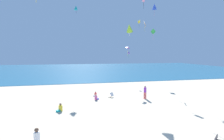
% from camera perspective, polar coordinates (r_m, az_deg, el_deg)
% --- Properties ---
extents(ground_plane, '(120.00, 120.00, 0.00)m').
position_cam_1_polar(ground_plane, '(21.57, -2.50, -9.89)').
color(ground_plane, beige).
extents(ocean_water, '(120.00, 60.00, 0.05)m').
position_cam_1_polar(ocean_water, '(61.35, -8.13, 0.36)').
color(ocean_water, '#236084').
rests_on(ocean_water, ground_plane).
extents(beach_chair_near_camera, '(0.79, 0.79, 0.57)m').
position_cam_1_polar(beach_chair_near_camera, '(13.14, 34.19, -20.32)').
color(beach_chair_near_camera, black).
rests_on(beach_chair_near_camera, ground_plane).
extents(beach_chair_mid_beach, '(0.83, 0.84, 0.63)m').
position_cam_1_polar(beach_chair_mid_beach, '(21.63, -0.33, -9.02)').
color(beach_chair_mid_beach, white).
rests_on(beach_chair_mid_beach, ground_plane).
extents(person_0, '(0.47, 0.47, 1.72)m').
position_cam_1_polar(person_0, '(10.63, -25.55, -21.99)').
color(person_0, orange).
rests_on(person_0, ground_plane).
extents(person_1, '(0.55, 0.35, 0.65)m').
position_cam_1_polar(person_1, '(22.32, -6.07, -8.74)').
color(person_1, red).
rests_on(person_1, ground_plane).
extents(person_2, '(0.45, 0.45, 1.72)m').
position_cam_1_polar(person_2, '(21.15, 11.91, -7.55)').
color(person_2, red).
rests_on(person_2, ground_plane).
extents(person_3, '(0.72, 0.70, 0.83)m').
position_cam_1_polar(person_3, '(17.41, -18.29, -13.03)').
color(person_3, yellow).
rests_on(person_3, ground_plane).
extents(person_4, '(0.65, 0.61, 0.73)m').
position_cam_1_polar(person_4, '(20.52, -5.77, -9.95)').
color(person_4, '#D8599E').
rests_on(person_4, ground_plane).
extents(kite_blue, '(1.22, 1.28, 2.12)m').
position_cam_1_polar(kite_blue, '(29.21, 15.13, 21.27)').
color(kite_blue, blue).
extents(kite_lime, '(1.28, 1.44, 1.68)m').
position_cam_1_polar(kite_lime, '(20.57, 6.31, 14.88)').
color(kite_lime, '#99DB33').
extents(kite_yellow, '(0.83, 0.41, 1.81)m').
position_cam_1_polar(kite_yellow, '(38.49, 9.78, 16.80)').
color(kite_yellow, yellow).
extents(kite_purple, '(0.59, 0.61, 1.23)m').
position_cam_1_polar(kite_purple, '(31.04, 6.11, 6.36)').
color(kite_purple, purple).
extents(kite_pink, '(0.28, 0.62, 1.64)m').
position_cam_1_polar(kite_pink, '(26.95, 11.36, 23.36)').
color(kite_pink, pink).
extents(kite_teal, '(0.86, 0.82, 1.41)m').
position_cam_1_polar(kite_teal, '(32.14, -12.94, 21.16)').
color(kite_teal, '#1EADAD').
extents(kite_green, '(0.50, 0.76, 1.66)m').
position_cam_1_polar(kite_green, '(25.22, 14.70, 13.24)').
color(kite_green, green).
extents(kite_orange, '(0.61, 1.00, 1.89)m').
position_cam_1_polar(kite_orange, '(31.37, 11.82, 15.96)').
color(kite_orange, orange).
extents(kite_magenta, '(0.82, 0.92, 1.55)m').
position_cam_1_polar(kite_magenta, '(25.80, 5.78, 8.11)').
color(kite_magenta, '#DB3DA8').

